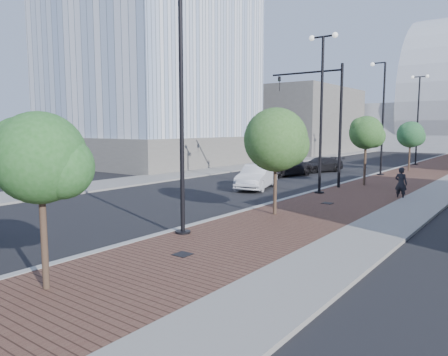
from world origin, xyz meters
The scene contains 20 objects.
sidewalk centered at (3.50, 40.00, 0.06)m, with size 7.00×140.00×0.12m, color #4C2D23.
curb centered at (0.00, 40.00, 0.07)m, with size 0.30×140.00×0.14m, color gray.
west_sidewalk centered at (-13.00, 40.00, 0.06)m, with size 4.00×140.00×0.12m, color slate.
white_sedan centered at (-3.76, 21.96, 0.78)m, with size 1.65×4.74×1.56m, color silver.
dark_car_mid centered at (-5.95, 29.43, 0.71)m, with size 2.35×5.10×1.42m, color black.
dark_car_far centered at (-4.84, 34.31, 0.66)m, with size 1.85×4.54×1.32m, color black.
pedestrian centered at (4.91, 23.14, 0.91)m, with size 0.66×0.44×1.82m, color black.
streetlight_1 centered at (0.49, 10.00, 4.34)m, with size 1.44×0.56×9.21m.
streetlight_2 centered at (0.60, 22.00, 4.82)m, with size 1.72×0.56×9.28m.
streetlight_3 centered at (0.49, 34.00, 4.34)m, with size 1.44×0.56×9.21m.
streetlight_4 centered at (0.60, 46.00, 4.82)m, with size 1.72×0.56×9.28m.
traffic_mast centered at (-0.30, 25.00, 4.98)m, with size 5.09×0.20×8.00m.
tree_0 centered at (1.65, 4.02, 3.27)m, with size 2.24×2.17×4.37m.
tree_1 centered at (1.65, 15.02, 3.44)m, with size 2.82×2.82×4.86m.
tree_2 centered at (1.65, 27.02, 3.63)m, with size 2.28×2.21×4.75m.
tree_3 centered at (1.65, 39.02, 3.35)m, with size 2.38×2.33×4.52m.
tower_podium centered at (-24.00, 32.00, 1.50)m, with size 19.00×19.00×3.00m, color #5E5B55.
commercial_block_nw centered at (-20.00, 60.00, 5.00)m, with size 14.00×20.00×10.00m, color #5E5B55.
utility_cover_1 centered at (2.40, 8.00, 0.13)m, with size 0.50×0.50×0.02m, color black.
utility_cover_2 centered at (2.40, 19.00, 0.13)m, with size 0.50×0.50×0.02m, color black.
Camera 1 is at (10.95, -1.35, 3.99)m, focal length 34.06 mm.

